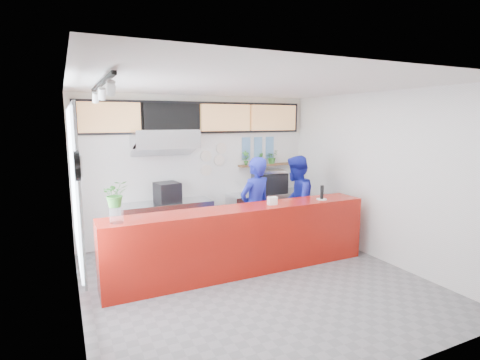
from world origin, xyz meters
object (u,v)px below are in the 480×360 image
object	(u,v)px
espresso_machine	(269,183)
staff_center	(255,208)
service_counter	(242,240)
pepper_mill	(322,192)
staff_right	(295,202)
panini_oven	(167,192)

from	to	relation	value
espresso_machine	staff_center	size ratio (longest dim) A/B	0.37
service_counter	pepper_mill	xyz separation A→B (m)	(1.54, -0.07, 0.69)
staff_right	service_counter	bearing A→B (deg)	-13.76
service_counter	espresso_machine	xyz separation A→B (m)	(1.54, 1.80, 0.57)
panini_oven	espresso_machine	size ratio (longest dim) A/B	0.63
staff_center	espresso_machine	bearing A→B (deg)	-144.80
service_counter	panini_oven	world-z (taller)	panini_oven
service_counter	staff_center	world-z (taller)	staff_center
espresso_machine	panini_oven	bearing A→B (deg)	-175.75
pepper_mill	staff_center	bearing A→B (deg)	150.79
service_counter	staff_right	bearing A→B (deg)	23.78
staff_center	panini_oven	bearing A→B (deg)	-61.68
panini_oven	staff_right	xyz separation A→B (m)	(2.23, -1.15, -0.18)
staff_right	pepper_mill	bearing A→B (deg)	58.02
service_counter	panini_oven	size ratio (longest dim) A/B	10.35
espresso_machine	pepper_mill	distance (m)	1.88
panini_oven	pepper_mill	bearing A→B (deg)	-47.87
panini_oven	staff_right	bearing A→B (deg)	-36.06
service_counter	espresso_machine	bearing A→B (deg)	49.39
staff_center	pepper_mill	size ratio (longest dim) A/B	7.52
espresso_machine	service_counter	bearing A→B (deg)	-126.36
service_counter	staff_center	bearing A→B (deg)	44.95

